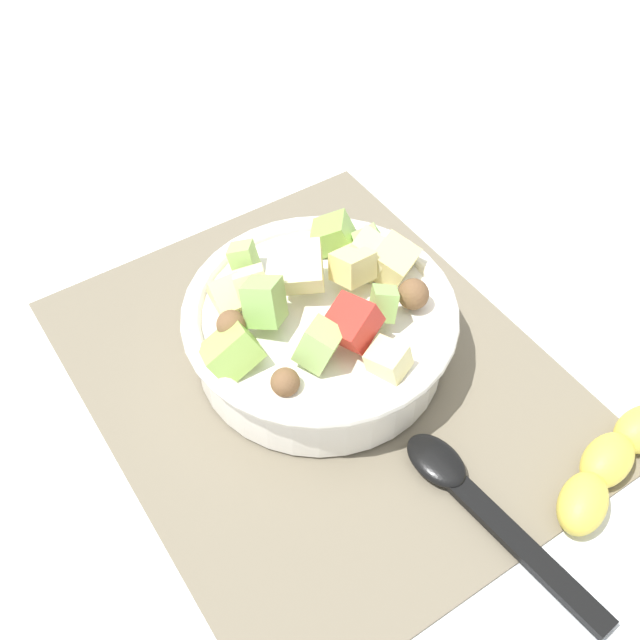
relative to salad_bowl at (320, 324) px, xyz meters
name	(u,v)px	position (x,y,z in m)	size (l,w,h in m)	color
ground_plane	(320,377)	(0.02, -0.01, -0.05)	(2.40, 2.40, 0.00)	silver
placemat	(320,375)	(0.02, -0.01, -0.04)	(0.45, 0.37, 0.01)	#756B56
salad_bowl	(320,324)	(0.00, 0.00, 0.00)	(0.23, 0.23, 0.11)	white
serving_spoon	(471,495)	(0.19, 0.02, -0.03)	(0.20, 0.04, 0.01)	black
banana_whole	(612,463)	(0.23, 0.12, -0.03)	(0.07, 0.15, 0.04)	yellow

